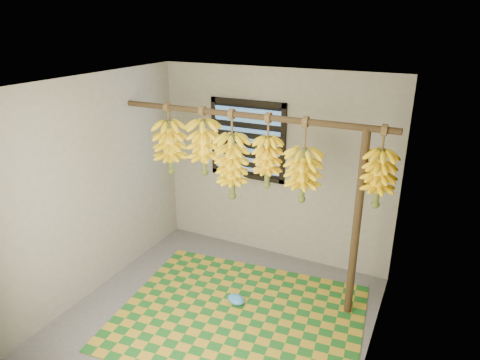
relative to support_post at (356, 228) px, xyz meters
The scene contains 16 objects.
floor 1.71m from the support_post, 149.74° to the right, with size 3.00×3.00×0.01m, color #535353.
ceiling 1.98m from the support_post, 149.74° to the right, with size 3.00×3.00×0.01m, color silver.
wall_back 1.46m from the support_post, 146.14° to the left, with size 3.00×0.01×2.40m, color slate.
wall_left 2.80m from the support_post, 165.49° to the right, with size 0.01×3.00×2.40m, color slate.
wall_right 0.79m from the support_post, 66.46° to the right, with size 0.01×3.00×2.40m, color slate.
window 1.80m from the support_post, 153.40° to the left, with size 1.00×0.04×1.00m.
hanging_pole 1.56m from the support_post, behind, with size 0.06×0.06×3.00m, color #3C2C19.
support_post is the anchor object (origin of this frame).
woven_mat 1.53m from the support_post, 149.59° to the right, with size 2.48×1.98×0.01m, color #1B5D1E.
plastic_bag 1.52m from the support_post, 160.33° to the right, with size 0.21×0.15×0.09m, color #3886D4.
banana_bunch_a 2.23m from the support_post, behind, with size 0.37×0.37×0.82m.
banana_bunch_b 1.81m from the support_post, behind, with size 0.35×0.35×0.76m.
banana_bunch_c 1.43m from the support_post, behind, with size 0.35×0.35×0.99m.
banana_bunch_d 1.10m from the support_post, behind, with size 0.29×0.29×0.78m.
banana_bunch_e 0.74m from the support_post, behind, with size 0.36×0.36×0.88m.
banana_bunch_f 0.56m from the support_post, ahead, with size 0.29×0.29×0.79m.
Camera 1 is at (1.82, -3.17, 2.94)m, focal length 32.00 mm.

